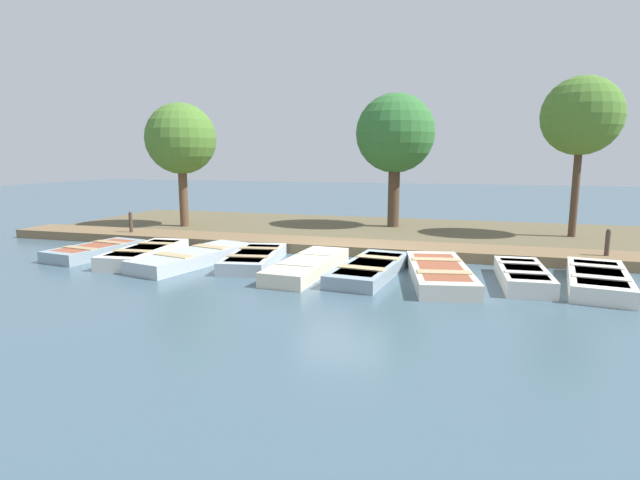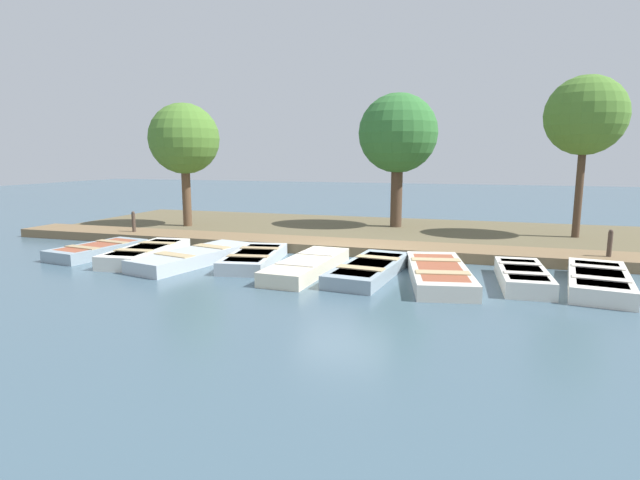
% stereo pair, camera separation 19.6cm
% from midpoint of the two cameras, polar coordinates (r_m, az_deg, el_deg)
% --- Properties ---
extents(ground_plane, '(80.00, 80.00, 0.00)m').
position_cam_midpoint_polar(ground_plane, '(13.48, 2.39, -2.42)').
color(ground_plane, '#425B6B').
extents(shore_bank, '(8.00, 24.00, 0.12)m').
position_cam_midpoint_polar(shore_bank, '(18.28, 6.18, 0.90)').
color(shore_bank, brown).
rests_on(shore_bank, ground_plane).
extents(dock_walkway, '(1.53, 23.70, 0.28)m').
position_cam_midpoint_polar(dock_walkway, '(14.75, 3.67, -0.83)').
color(dock_walkway, brown).
rests_on(dock_walkway, ground_plane).
extents(rowboat_0, '(2.84, 1.58, 0.33)m').
position_cam_midpoint_polar(rowboat_0, '(15.51, -24.58, -1.08)').
color(rowboat_0, '#8C9EA8').
rests_on(rowboat_0, ground_plane).
extents(rowboat_1, '(3.14, 1.35, 0.39)m').
position_cam_midpoint_polar(rowboat_1, '(14.36, -19.75, -1.46)').
color(rowboat_1, silver).
rests_on(rowboat_1, ground_plane).
extents(rowboat_2, '(3.77, 1.99, 0.36)m').
position_cam_midpoint_polar(rowboat_2, '(13.56, -14.66, -1.89)').
color(rowboat_2, '#B2BCC1').
rests_on(rowboat_2, ground_plane).
extents(rowboat_3, '(3.06, 1.57, 0.34)m').
position_cam_midpoint_polar(rowboat_3, '(13.15, -7.97, -2.06)').
color(rowboat_3, '#B2BCC1').
rests_on(rowboat_3, ground_plane).
extents(rowboat_4, '(3.53, 1.24, 0.36)m').
position_cam_midpoint_polar(rowboat_4, '(12.12, -1.86, -2.92)').
color(rowboat_4, beige).
rests_on(rowboat_4, ground_plane).
extents(rowboat_5, '(3.48, 1.52, 0.33)m').
position_cam_midpoint_polar(rowboat_5, '(11.89, 5.29, -3.28)').
color(rowboat_5, '#8C9EA8').
rests_on(rowboat_5, ground_plane).
extents(rowboat_6, '(3.69, 1.85, 0.36)m').
position_cam_midpoint_polar(rowboat_6, '(11.65, 13.01, -3.67)').
color(rowboat_6, beige).
rests_on(rowboat_6, ground_plane).
extents(rowboat_7, '(2.67, 1.09, 0.38)m').
position_cam_midpoint_polar(rowboat_7, '(11.89, 21.73, -3.79)').
color(rowboat_7, silver).
rests_on(rowboat_7, ground_plane).
extents(rowboat_8, '(3.29, 1.62, 0.37)m').
position_cam_midpoint_polar(rowboat_8, '(12.24, 28.78, -3.96)').
color(rowboat_8, silver).
rests_on(rowboat_8, ground_plane).
extents(mooring_post_near, '(0.12, 0.12, 0.98)m').
position_cam_midpoint_polar(mooring_post_near, '(17.87, -21.08, 1.51)').
color(mooring_post_near, '#47382D').
rests_on(mooring_post_near, ground_plane).
extents(mooring_post_far, '(0.12, 0.12, 0.98)m').
position_cam_midpoint_polar(mooring_post_far, '(14.63, 29.63, -0.76)').
color(mooring_post_far, '#47382D').
rests_on(mooring_post_far, ground_plane).
extents(park_tree_far_left, '(2.65, 2.65, 4.78)m').
position_cam_midpoint_polar(park_tree_far_left, '(19.90, -15.89, 11.00)').
color(park_tree_far_left, brown).
rests_on(park_tree_far_left, ground_plane).
extents(park_tree_left, '(2.94, 2.94, 5.12)m').
position_cam_midpoint_polar(park_tree_left, '(19.25, 8.30, 11.86)').
color(park_tree_left, '#4C3828').
rests_on(park_tree_left, ground_plane).
extents(park_tree_center, '(2.54, 2.54, 5.36)m').
position_cam_midpoint_polar(park_tree_center, '(18.63, 27.44, 12.41)').
color(park_tree_center, '#4C3828').
rests_on(park_tree_center, ground_plane).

